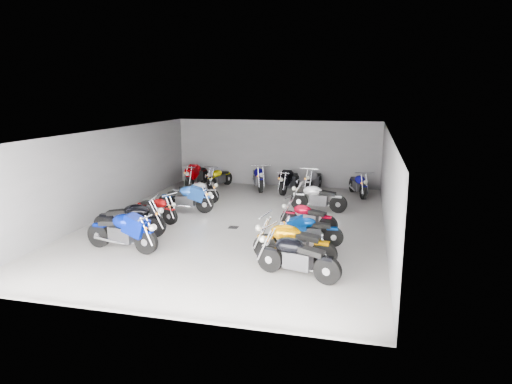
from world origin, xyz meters
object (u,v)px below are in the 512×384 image
motorcycle_back_e (314,181)px  motorcycle_left_b (123,232)px  motorcycle_back_a (196,175)px  motorcycle_left_e (186,199)px  motorcycle_right_c (310,231)px  motorcycle_back_c (258,178)px  motorcycle_left_c (130,219)px  motorcycle_right_a (297,257)px  motorcycle_left_d (156,209)px  motorcycle_back_d (289,181)px  motorcycle_right_d (308,217)px  motorcycle_right_f (318,198)px  motorcycle_right_b (293,243)px  motorcycle_back_b (219,177)px  motorcycle_back_f (358,184)px  motorcycle_left_f (195,192)px  drain_grate (233,227)px

motorcycle_back_e → motorcycle_left_b: bearing=74.0°
motorcycle_back_a → motorcycle_back_e: size_ratio=1.08×
motorcycle_left_e → motorcycle_right_c: size_ratio=1.13×
motorcycle_left_e → motorcycle_right_c: bearing=53.8°
motorcycle_right_c → motorcycle_back_c: motorcycle_back_c is taller
motorcycle_left_c → motorcycle_right_a: motorcycle_left_c is taller
motorcycle_left_d → motorcycle_back_d: bearing=166.6°
motorcycle_back_c → motorcycle_back_e: 2.62m
motorcycle_right_d → motorcycle_right_f: 2.71m
motorcycle_right_b → motorcycle_right_a: bearing=-156.9°
motorcycle_left_e → motorcycle_back_b: 4.80m
motorcycle_back_f → motorcycle_back_d: bearing=-19.9°
motorcycle_left_b → motorcycle_right_b: 4.96m
motorcycle_right_c → motorcycle_back_e: motorcycle_back_e is taller
motorcycle_back_a → motorcycle_back_f: motorcycle_back_a is taller
motorcycle_left_c → motorcycle_right_c: motorcycle_left_c is taller
motorcycle_left_c → motorcycle_left_f: motorcycle_left_c is taller
motorcycle_right_c → motorcycle_back_f: bearing=-19.2°
motorcycle_right_b → motorcycle_right_d: bearing=8.7°
motorcycle_left_e → motorcycle_right_b: motorcycle_right_b is taller
motorcycle_left_e → motorcycle_left_c: bearing=-17.3°
motorcycle_back_d → motorcycle_back_e: motorcycle_back_d is taller
motorcycle_right_a → motorcycle_back_d: 9.95m
motorcycle_left_e → motorcycle_left_b: bearing=-8.9°
motorcycle_right_a → motorcycle_back_d: motorcycle_back_d is taller
motorcycle_right_a → motorcycle_back_d: (-1.86, 9.78, 0.01)m
motorcycle_right_a → motorcycle_back_e: motorcycle_right_a is taller
motorcycle_left_b → motorcycle_right_f: size_ratio=1.08×
motorcycle_right_d → motorcycle_right_f: size_ratio=0.89×
motorcycle_back_d → motorcycle_left_f: bearing=54.5°
motorcycle_left_b → motorcycle_right_b: size_ratio=1.02×
motorcycle_left_e → motorcycle_back_b: motorcycle_left_e is taller
motorcycle_back_b → motorcycle_back_d: (3.47, -0.27, 0.06)m
motorcycle_right_c → motorcycle_back_c: size_ratio=0.87×
motorcycle_back_c → motorcycle_back_f: (4.64, -0.31, -0.05)m
motorcycle_left_b → motorcycle_back_d: size_ratio=1.06×
drain_grate → motorcycle_back_f: bearing=56.4°
motorcycle_left_d → motorcycle_left_f: size_ratio=0.97×
motorcycle_left_f → motorcycle_right_c: (5.25, -4.13, -0.02)m
motorcycle_left_f → motorcycle_right_a: bearing=17.7°
motorcycle_right_a → motorcycle_back_a: bearing=49.0°
motorcycle_back_f → motorcycle_left_c: bearing=28.7°
drain_grate → motorcycle_right_a: bearing=-53.7°
motorcycle_back_c → motorcycle_back_f: bearing=154.5°
motorcycle_back_e → motorcycle_right_c: bearing=105.2°
motorcycle_left_e → motorcycle_back_f: 7.77m
motorcycle_back_d → motorcycle_back_a: bearing=8.1°
motorcycle_right_c → motorcycle_back_e: size_ratio=0.88×
motorcycle_right_a → drain_grate: bearing=52.4°
motorcycle_back_f → motorcycle_left_d: bearing=21.5°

